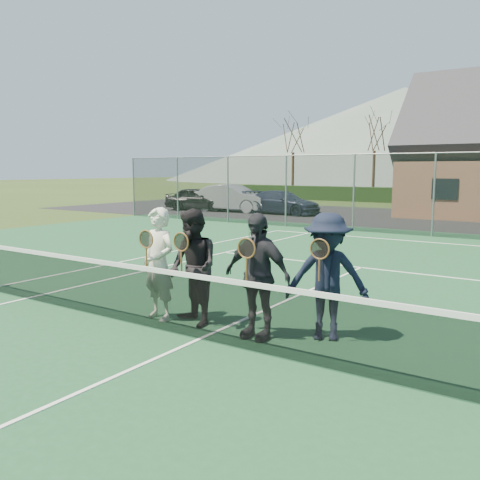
{
  "coord_description": "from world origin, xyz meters",
  "views": [
    {
      "loc": [
        4.34,
        -5.44,
        2.41
      ],
      "look_at": [
        -0.31,
        1.5,
        1.25
      ],
      "focal_mm": 38.0,
      "sensor_mm": 36.0,
      "label": 1
    }
  ],
  "objects_px": {
    "car_a": "(199,199)",
    "car_b": "(233,198)",
    "player_b": "(193,268)",
    "player_a": "(159,264)",
    "player_c": "(257,276)",
    "player_d": "(327,277)",
    "car_c": "(282,203)",
    "tennis_net": "(199,304)"
  },
  "relations": [
    {
      "from": "car_b",
      "to": "player_c",
      "type": "height_order",
      "value": "player_c"
    },
    {
      "from": "player_d",
      "to": "car_c",
      "type": "bearing_deg",
      "value": 120.81
    },
    {
      "from": "car_c",
      "to": "player_b",
      "type": "relative_size",
      "value": 2.44
    },
    {
      "from": "player_a",
      "to": "player_b",
      "type": "relative_size",
      "value": 1.0
    },
    {
      "from": "tennis_net",
      "to": "player_b",
      "type": "distance_m",
      "value": 0.82
    },
    {
      "from": "player_c",
      "to": "car_c",
      "type": "bearing_deg",
      "value": 118.07
    },
    {
      "from": "player_a",
      "to": "player_b",
      "type": "bearing_deg",
      "value": 6.36
    },
    {
      "from": "tennis_net",
      "to": "player_b",
      "type": "height_order",
      "value": "player_b"
    },
    {
      "from": "player_a",
      "to": "player_d",
      "type": "relative_size",
      "value": 1.0
    },
    {
      "from": "player_c",
      "to": "player_d",
      "type": "bearing_deg",
      "value": 29.95
    },
    {
      "from": "car_b",
      "to": "player_a",
      "type": "height_order",
      "value": "player_a"
    },
    {
      "from": "car_a",
      "to": "tennis_net",
      "type": "relative_size",
      "value": 0.35
    },
    {
      "from": "car_b",
      "to": "tennis_net",
      "type": "distance_m",
      "value": 22.41
    },
    {
      "from": "player_c",
      "to": "player_d",
      "type": "xyz_separation_m",
      "value": [
        0.86,
        0.49,
        -0.0
      ]
    },
    {
      "from": "car_a",
      "to": "player_d",
      "type": "relative_size",
      "value": 2.25
    },
    {
      "from": "player_a",
      "to": "player_b",
      "type": "xyz_separation_m",
      "value": [
        0.64,
        0.07,
        -0.0
      ]
    },
    {
      "from": "tennis_net",
      "to": "player_c",
      "type": "height_order",
      "value": "player_c"
    },
    {
      "from": "car_a",
      "to": "player_c",
      "type": "bearing_deg",
      "value": -153.28
    },
    {
      "from": "car_b",
      "to": "player_a",
      "type": "xyz_separation_m",
      "value": [
        11.17,
        -18.27,
        0.14
      ]
    },
    {
      "from": "car_a",
      "to": "car_c",
      "type": "height_order",
      "value": "car_a"
    },
    {
      "from": "car_c",
      "to": "player_d",
      "type": "distance_m",
      "value": 20.69
    },
    {
      "from": "car_b",
      "to": "tennis_net",
      "type": "xyz_separation_m",
      "value": [
        12.33,
        -18.71,
        -0.24
      ]
    },
    {
      "from": "tennis_net",
      "to": "player_a",
      "type": "xyz_separation_m",
      "value": [
        -1.16,
        0.44,
        0.38
      ]
    },
    {
      "from": "car_b",
      "to": "player_c",
      "type": "bearing_deg",
      "value": -148.62
    },
    {
      "from": "car_a",
      "to": "car_c",
      "type": "bearing_deg",
      "value": -98.34
    },
    {
      "from": "car_b",
      "to": "player_b",
      "type": "distance_m",
      "value": 21.7
    },
    {
      "from": "car_a",
      "to": "car_b",
      "type": "xyz_separation_m",
      "value": [
        2.14,
        0.4,
        0.09
      ]
    },
    {
      "from": "car_a",
      "to": "player_c",
      "type": "distance_m",
      "value": 23.31
    },
    {
      "from": "player_d",
      "to": "player_b",
      "type": "bearing_deg",
      "value": -165.3
    },
    {
      "from": "car_b",
      "to": "car_c",
      "type": "distance_m",
      "value": 3.21
    },
    {
      "from": "player_a",
      "to": "car_b",
      "type": "bearing_deg",
      "value": 121.44
    },
    {
      "from": "tennis_net",
      "to": "player_b",
      "type": "relative_size",
      "value": 6.49
    },
    {
      "from": "player_d",
      "to": "car_a",
      "type": "bearing_deg",
      "value": 132.7
    },
    {
      "from": "car_b",
      "to": "player_b",
      "type": "xyz_separation_m",
      "value": [
        11.81,
        -18.2,
        0.14
      ]
    },
    {
      "from": "car_b",
      "to": "tennis_net",
      "type": "bearing_deg",
      "value": -150.71
    },
    {
      "from": "tennis_net",
      "to": "player_b",
      "type": "bearing_deg",
      "value": 135.34
    },
    {
      "from": "car_a",
      "to": "player_a",
      "type": "bearing_deg",
      "value": -156.94
    },
    {
      "from": "car_b",
      "to": "player_b",
      "type": "height_order",
      "value": "player_b"
    },
    {
      "from": "car_a",
      "to": "player_a",
      "type": "distance_m",
      "value": 22.28
    },
    {
      "from": "car_a",
      "to": "player_b",
      "type": "relative_size",
      "value": 2.25
    },
    {
      "from": "tennis_net",
      "to": "player_d",
      "type": "distance_m",
      "value": 1.84
    },
    {
      "from": "car_c",
      "to": "tennis_net",
      "type": "relative_size",
      "value": 0.38
    }
  ]
}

